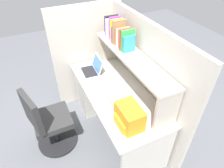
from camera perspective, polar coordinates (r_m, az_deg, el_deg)
The scene contains 12 objects.
ground_plane at distance 2.98m, azimuth 0.89°, elevation -12.62°, with size 8.00×8.00×0.00m, color #595B60.
desk at distance 2.93m, azimuth -2.36°, elevation -2.25°, with size 1.60×0.70×0.73m.
cubicle_partition_rear at distance 2.58m, azimuth 8.68°, elevation 1.24°, with size 1.84×0.05×1.55m, color #BCB5A8.
cubicle_partition_left at distance 3.06m, azimuth -6.87°, elevation 7.92°, with size 0.05×1.06×1.55m, color #BCB5A8.
overhead_hutch at distance 2.32m, azimuth 5.62°, elevation 6.13°, with size 1.44×0.28×0.45m.
reference_books_on_shelf at distance 2.49m, azimuth 1.66°, elevation 14.63°, with size 0.55×0.19×0.29m.
laptop at distance 2.75m, azimuth -5.61°, elevation 4.33°, with size 0.32×0.28×0.22m.
backpack at distance 1.99m, azimuth 4.87°, elevation -9.37°, with size 0.30×0.22×0.24m.
computer_mouse at distance 2.56m, azimuth -4.70°, elevation 0.48°, with size 0.06×0.10×0.03m, color silver.
paper_cup at distance 2.44m, azimuth -1.47°, elevation -0.64°, with size 0.08×0.08×0.09m, color white.
tissue_box at distance 2.25m, azimuth 1.07°, elevation -4.62°, with size 0.22×0.12×0.10m, color #BFB299.
office_chair at distance 2.63m, azimuth -17.60°, elevation -11.02°, with size 0.52×0.54×0.93m.
Camera 1 is at (1.67, -0.84, 2.32)m, focal length 31.86 mm.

